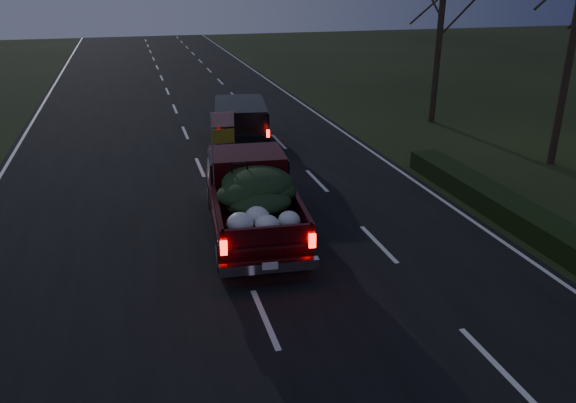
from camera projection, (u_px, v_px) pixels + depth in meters
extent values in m
plane|color=black|center=(265.00, 319.00, 11.26)|extent=(120.00, 120.00, 0.00)
cube|color=black|center=(265.00, 319.00, 11.26)|extent=(14.00, 120.00, 0.02)
cube|color=black|center=(509.00, 209.00, 15.79)|extent=(1.00, 10.00, 0.60)
cylinder|color=black|center=(572.00, 44.00, 19.08)|extent=(0.28, 0.28, 8.50)
cylinder|color=black|center=(438.00, 46.00, 25.36)|extent=(0.28, 0.28, 7.00)
cube|color=#36070B|center=(252.00, 209.00, 14.94)|extent=(2.63, 5.55, 0.59)
cube|color=#36070B|center=(247.00, 169.00, 15.52)|extent=(2.14, 1.89, 0.97)
cube|color=black|center=(247.00, 165.00, 15.48)|extent=(2.23, 1.80, 0.59)
cube|color=#36070B|center=(259.00, 218.00, 13.54)|extent=(2.25, 3.18, 0.06)
ellipsoid|color=black|center=(258.00, 192.00, 13.86)|extent=(1.89, 2.08, 0.65)
cylinder|color=gray|center=(213.00, 155.00, 14.19)|extent=(0.03, 0.03, 2.15)
cube|color=red|center=(223.00, 120.00, 13.91)|extent=(0.56, 0.07, 0.37)
cube|color=gold|center=(223.00, 136.00, 14.07)|extent=(0.56, 0.07, 0.37)
cube|color=black|center=(241.00, 128.00, 22.98)|extent=(2.74, 5.12, 0.61)
cube|color=black|center=(241.00, 113.00, 22.49)|extent=(2.42, 3.80, 0.81)
cube|color=black|center=(241.00, 111.00, 22.46)|extent=(2.51, 3.71, 0.49)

